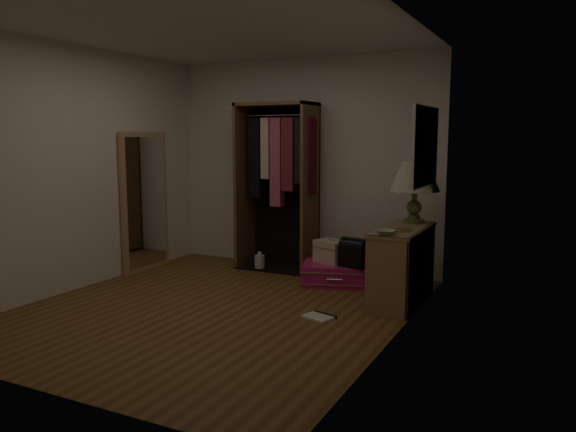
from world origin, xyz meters
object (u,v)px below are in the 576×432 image
(black_bag, at_px, (354,252))
(floor_mirror, at_px, (145,201))
(pink_suitcase, at_px, (336,274))
(train_case, at_px, (332,251))
(white_jug, at_px, (260,262))
(console_bookshelf, at_px, (403,263))
(open_wardrobe, at_px, (280,172))
(table_lamp, at_px, (415,178))

(black_bag, bearing_deg, floor_mirror, -159.56)
(pink_suitcase, bearing_deg, train_case, 141.96)
(black_bag, relative_size, white_jug, 1.50)
(black_bag, distance_m, white_jug, 1.41)
(pink_suitcase, bearing_deg, console_bookshelf, -39.60)
(console_bookshelf, xyz_separation_m, pink_suitcase, (-0.84, 0.34, -0.28))
(open_wardrobe, height_order, train_case, open_wardrobe)
(pink_suitcase, relative_size, table_lamp, 1.39)
(table_lamp, height_order, white_jug, table_lamp)
(console_bookshelf, xyz_separation_m, train_case, (-0.91, 0.37, -0.03))
(table_lamp, relative_size, white_jug, 2.89)
(black_bag, bearing_deg, console_bookshelf, -10.28)
(floor_mirror, bearing_deg, black_bag, 6.70)
(pink_suitcase, height_order, black_bag, black_bag)
(floor_mirror, distance_m, white_jug, 1.61)
(floor_mirror, xyz_separation_m, pink_suitcase, (2.40, 0.38, -0.73))
(floor_mirror, bearing_deg, open_wardrobe, 27.43)
(open_wardrobe, relative_size, black_bag, 6.15)
(console_bookshelf, bearing_deg, white_jug, 163.97)
(console_bookshelf, height_order, floor_mirror, floor_mirror)
(train_case, bearing_deg, pink_suitcase, 3.62)
(floor_mirror, bearing_deg, pink_suitcase, 8.95)
(open_wardrobe, distance_m, train_case, 1.25)
(black_bag, xyz_separation_m, white_jug, (-1.35, 0.29, -0.30))
(open_wardrobe, distance_m, white_jug, 1.15)
(pink_suitcase, distance_m, table_lamp, 1.39)
(open_wardrobe, relative_size, table_lamp, 3.19)
(console_bookshelf, bearing_deg, open_wardrobe, 157.34)
(floor_mirror, relative_size, black_bag, 5.10)
(console_bookshelf, xyz_separation_m, table_lamp, (0.00, 0.38, 0.83))
(console_bookshelf, relative_size, table_lamp, 1.74)
(train_case, xyz_separation_m, black_bag, (0.30, -0.09, 0.04))
(floor_mirror, height_order, white_jug, floor_mirror)
(console_bookshelf, height_order, open_wardrobe, open_wardrobe)
(train_case, relative_size, table_lamp, 0.69)
(console_bookshelf, relative_size, white_jug, 5.04)
(console_bookshelf, xyz_separation_m, floor_mirror, (-3.24, -0.04, 0.46))
(white_jug, bearing_deg, open_wardrobe, 40.31)
(open_wardrobe, bearing_deg, train_case, -23.54)
(floor_mirror, relative_size, pink_suitcase, 1.90)
(open_wardrobe, height_order, table_lamp, open_wardrobe)
(console_bookshelf, distance_m, open_wardrobe, 2.07)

